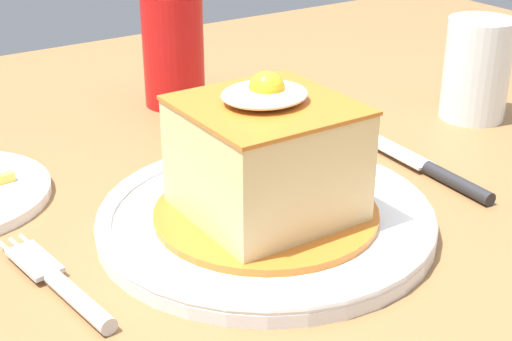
% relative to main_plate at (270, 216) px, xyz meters
% --- Properties ---
extents(dining_table, '(1.50, 1.01, 0.76)m').
position_rel_main_plate_xyz_m(dining_table, '(-0.00, 0.08, -0.10)').
color(dining_table, olive).
rests_on(dining_table, ground_plane).
extents(main_plate, '(0.26, 0.26, 0.02)m').
position_rel_main_plate_xyz_m(main_plate, '(0.00, 0.00, 0.00)').
color(main_plate, white).
rests_on(main_plate, dining_table).
extents(sandwich_meal, '(0.17, 0.17, 0.12)m').
position_rel_main_plate_xyz_m(sandwich_meal, '(-0.00, 0.00, 0.05)').
color(sandwich_meal, '#C66B23').
rests_on(sandwich_meal, main_plate).
extents(fork, '(0.03, 0.14, 0.01)m').
position_rel_main_plate_xyz_m(fork, '(-0.17, -0.00, -0.00)').
color(fork, silver).
rests_on(fork, dining_table).
extents(knife, '(0.02, 0.17, 0.01)m').
position_rel_main_plate_xyz_m(knife, '(0.17, -0.01, -0.00)').
color(knife, '#262628').
rests_on(knife, dining_table).
extents(soda_can, '(0.07, 0.07, 0.12)m').
position_rel_main_plate_xyz_m(soda_can, '(0.07, 0.29, 0.05)').
color(soda_can, red).
rests_on(soda_can, dining_table).
extents(drinking_glass, '(0.07, 0.07, 0.10)m').
position_rel_main_plate_xyz_m(drinking_glass, '(0.31, 0.08, 0.04)').
color(drinking_glass, '#3F2314').
rests_on(drinking_glass, dining_table).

